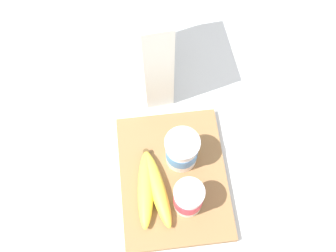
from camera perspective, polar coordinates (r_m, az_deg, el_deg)
The scene contains 6 objects.
ground_plane at distance 0.95m, azimuth 0.71°, elevation -7.27°, with size 2.40×2.40×0.00m, color silver.
cutting_board at distance 0.94m, azimuth 0.72°, elevation -7.09°, with size 0.31×0.24×0.02m, color olive.
cereal_box at distance 0.96m, azimuth -2.31°, elevation 12.00°, with size 0.20×0.07×0.29m, color white.
yogurt_cup_front at distance 0.91m, azimuth 1.91°, elevation -3.44°, with size 0.08×0.08×0.09m.
yogurt_cup_back at distance 0.87m, azimuth 2.83°, elevation -9.94°, with size 0.06×0.06×0.09m.
banana_bunch at distance 0.91m, azimuth -2.28°, elevation -8.62°, with size 0.19×0.08×0.03m.
Camera 1 is at (0.29, -0.05, 0.91)m, focal length 44.03 mm.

